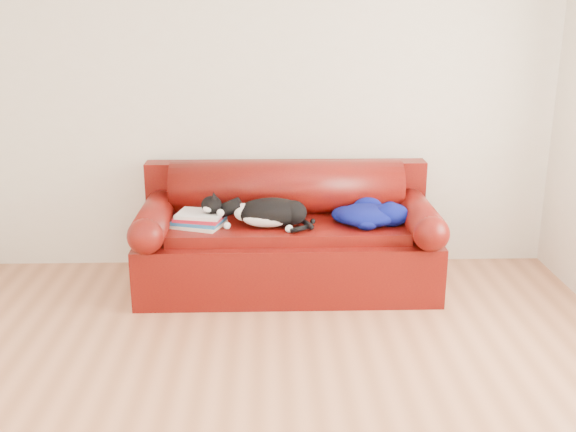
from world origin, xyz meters
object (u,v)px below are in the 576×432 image
Objects in this scene: cat at (270,213)px; book_stack at (199,219)px; sofa_base at (287,255)px; blanket at (369,214)px.

book_stack is at bearing -174.83° from cat.
sofa_base is 3.08× the size of cat.
cat reaches higher than blanket.
book_stack is at bearing -170.56° from sofa_base.
book_stack is (-0.61, -0.10, 0.31)m from sofa_base.
cat is at bearing -2.99° from book_stack.
blanket reaches higher than sofa_base.
sofa_base is at bearing 9.44° from book_stack.
cat is at bearing -175.55° from blanket.
cat is (0.49, -0.03, 0.05)m from book_stack.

